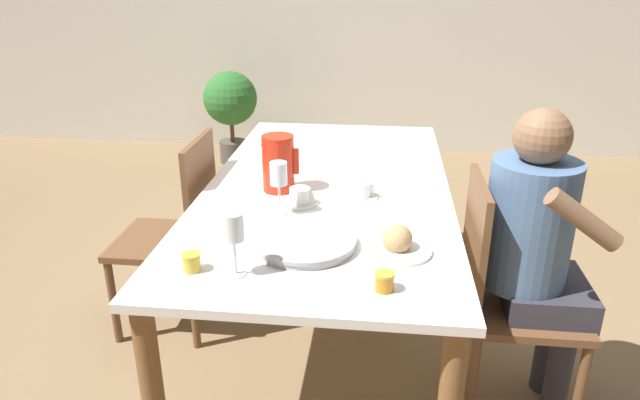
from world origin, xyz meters
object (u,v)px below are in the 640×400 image
Objects in this scene: chair_opposite at (178,231)px; potted_plant at (231,104)px; wine_glass_water at (279,176)px; chair_person_side at (503,293)px; red_pitcher at (278,163)px; teacup_across at (361,191)px; bread_plate at (397,243)px; jam_jar_red at (191,261)px; person_seated at (536,243)px; jam_jar_amber at (384,280)px; wine_glass_juice at (233,231)px; teacup_near_person at (300,197)px; serving_tray at (305,242)px.

potted_plant is (-0.39, 2.42, 0.03)m from chair_opposite.
wine_glass_water is (0.54, -0.35, 0.41)m from chair_opposite.
chair_opposite is (-1.37, 0.38, 0.00)m from chair_person_side.
chair_opposite is 4.01× the size of red_pitcher.
bread_plate reaches higher than teacup_across.
chair_person_side is 1.14m from jam_jar_red.
chair_person_side is 1.00× the size of chair_opposite.
bread_plate is at bearing -73.30° from teacup_across.
jam_jar_amber is (-0.53, -0.47, 0.09)m from person_seated.
wine_glass_juice is at bearing -4.08° from jam_jar_red.
bread_plate is 3.89× the size of jam_jar_red.
potted_plant is at bearing 109.20° from red_pitcher.
person_seated is at bearing 21.02° from jam_jar_red.
chair_person_side is at bearing -22.28° from teacup_across.
teacup_near_person is at bearing -52.04° from red_pitcher.
bread_plate is 0.64m from jam_jar_red.
serving_tray is at bearing -70.76° from potted_plant.
serving_tray is 0.43× the size of potted_plant.
red_pitcher is at bearing 127.96° from teacup_near_person.
chair_opposite is at bearing 113.78° from jam_jar_red.
red_pitcher is 0.85m from jam_jar_amber.
red_pitcher is 1.68× the size of teacup_near_person.
teacup_near_person is (0.11, 0.56, -0.12)m from wine_glass_juice.
chair_opposite reaches higher than jam_jar_red.
teacup_across is at bearing 106.70° from bread_plate.
bread_plate is (0.47, -0.49, -0.09)m from red_pitcher.
red_pitcher is (0.49, -0.11, 0.38)m from chair_opposite.
serving_tray is 0.30m from bread_plate.
serving_tray is at bearing 31.64° from jam_jar_red.
teacup_near_person is at bearing 135.89° from bread_plate.
bread_plate is (0.96, -0.60, 0.29)m from chair_opposite.
wine_glass_juice is 1.46× the size of teacup_across.
serving_tray is at bearing -132.23° from chair_opposite.
jam_jar_red is (-0.14, 0.01, -0.11)m from wine_glass_juice.
chair_opposite is 0.76m from wine_glass_water.
bread_plate is at bearing 17.62° from jam_jar_red.
chair_opposite is 0.92m from jam_jar_red.
red_pitcher reaches higher than chair_person_side.
person_seated is 0.72m from jam_jar_amber.
bread_plate reaches higher than serving_tray.
red_pitcher reaches higher than serving_tray.
chair_opposite is 0.89m from teacup_across.
potted_plant is (-0.88, 2.53, -0.35)m from red_pitcher.
chair_opposite is 4.10× the size of bread_plate.
person_seated is at bearing -19.09° from teacup_across.
wine_glass_juice reaches higher than teacup_near_person.
red_pitcher is at bearing 109.49° from serving_tray.
person_seated is at bearing -56.50° from potted_plant.
potted_plant is at bearing 114.11° from bread_plate.
chair_person_side reaches higher than potted_plant.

